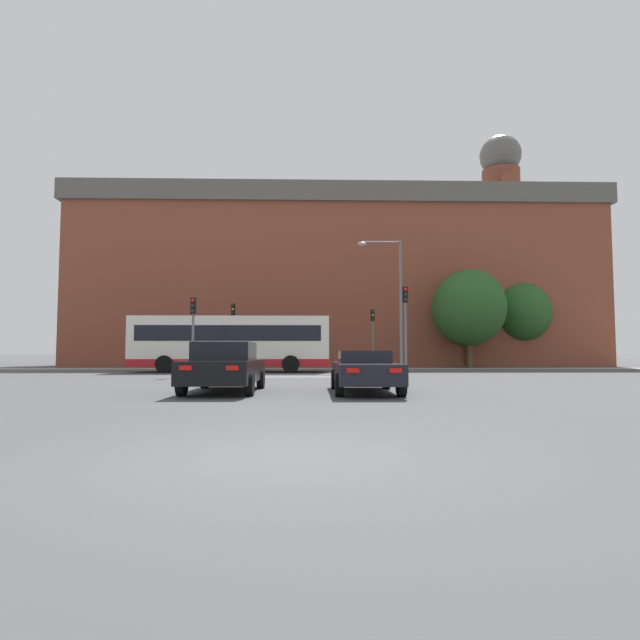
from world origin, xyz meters
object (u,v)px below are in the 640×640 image
(traffic_light_far_right, at_px, (373,329))
(traffic_light_far_left, at_px, (233,325))
(car_roadster_right, at_px, (365,371))
(bus_crossing_lead, at_px, (231,342))
(car_saloon_left, at_px, (225,367))
(street_lamp_junction, at_px, (393,291))
(traffic_light_near_left, at_px, (193,323))
(traffic_light_near_right, at_px, (405,316))
(pedestrian_walking_east, at_px, (205,354))
(pedestrian_waiting, at_px, (263,356))

(traffic_light_far_right, bearing_deg, traffic_light_far_left, 179.03)
(car_roadster_right, xyz_separation_m, bus_crossing_lead, (-6.26, 14.81, 1.12))
(car_roadster_right, distance_m, traffic_light_far_left, 21.03)
(traffic_light_far_left, bearing_deg, car_saloon_left, -82.14)
(street_lamp_junction, bearing_deg, bus_crossing_lead, 170.90)
(car_saloon_left, bearing_deg, traffic_light_far_right, 70.73)
(car_roadster_right, bearing_deg, bus_crossing_lead, 113.51)
(traffic_light_near_left, distance_m, traffic_light_near_right, 10.48)
(car_roadster_right, relative_size, bus_crossing_lead, 0.40)
(car_saloon_left, bearing_deg, pedestrian_walking_east, 104.04)
(traffic_light_far_right, bearing_deg, pedestrian_waiting, 176.95)
(car_saloon_left, xyz_separation_m, bus_crossing_lead, (-2.04, 14.52, 0.99))
(car_roadster_right, height_order, traffic_light_far_right, traffic_light_far_right)
(traffic_light_far_left, height_order, pedestrian_waiting, traffic_light_far_left)
(bus_crossing_lead, height_order, traffic_light_far_left, traffic_light_far_left)
(bus_crossing_lead, bearing_deg, street_lamp_junction, 80.90)
(traffic_light_far_right, distance_m, traffic_light_far_left, 9.72)
(car_roadster_right, bearing_deg, traffic_light_near_right, 72.59)
(pedestrian_walking_east, bearing_deg, pedestrian_waiting, -64.76)
(car_roadster_right, distance_m, street_lamp_junction, 14.26)
(pedestrian_waiting, bearing_deg, bus_crossing_lead, -3.41)
(bus_crossing_lead, bearing_deg, pedestrian_waiting, 164.32)
(car_saloon_left, distance_m, pedestrian_waiting, 19.69)
(car_saloon_left, distance_m, street_lamp_junction, 15.47)
(car_saloon_left, bearing_deg, bus_crossing_lead, 98.79)
(traffic_light_near_left, bearing_deg, traffic_light_near_right, 1.77)
(traffic_light_far_left, bearing_deg, traffic_light_near_right, -44.69)
(pedestrian_walking_east, bearing_deg, traffic_light_near_left, -147.82)
(car_saloon_left, distance_m, traffic_light_far_right, 20.61)
(car_roadster_right, relative_size, street_lamp_junction, 0.60)
(traffic_light_far_right, bearing_deg, street_lamp_junction, -86.66)
(traffic_light_near_left, distance_m, street_lamp_junction, 11.36)
(car_saloon_left, height_order, pedestrian_waiting, pedestrian_waiting)
(traffic_light_far_left, xyz_separation_m, traffic_light_near_right, (10.07, -9.96, -0.05))
(bus_crossing_lead, height_order, pedestrian_waiting, bus_crossing_lead)
(traffic_light_near_left, relative_size, traffic_light_near_right, 0.86)
(car_saloon_left, relative_size, traffic_light_near_left, 1.23)
(traffic_light_far_right, height_order, pedestrian_waiting, traffic_light_far_right)
(bus_crossing_lead, bearing_deg, car_saloon_left, 8.01)
(traffic_light_far_left, relative_size, traffic_light_near_left, 1.18)
(traffic_light_far_right, bearing_deg, pedestrian_walking_east, 178.49)
(traffic_light_far_left, xyz_separation_m, street_lamp_junction, (10.08, -6.42, 1.66))
(bus_crossing_lead, relative_size, pedestrian_waiting, 7.43)
(traffic_light_far_right, relative_size, pedestrian_walking_east, 2.29)
(car_saloon_left, height_order, pedestrian_walking_east, pedestrian_walking_east)
(car_saloon_left, bearing_deg, traffic_light_far_left, 98.63)
(car_roadster_right, relative_size, pedestrian_walking_east, 2.54)
(car_saloon_left, height_order, traffic_light_near_right, traffic_light_near_right)
(traffic_light_near_right, relative_size, street_lamp_junction, 0.58)
(traffic_light_near_left, relative_size, pedestrian_walking_east, 2.13)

